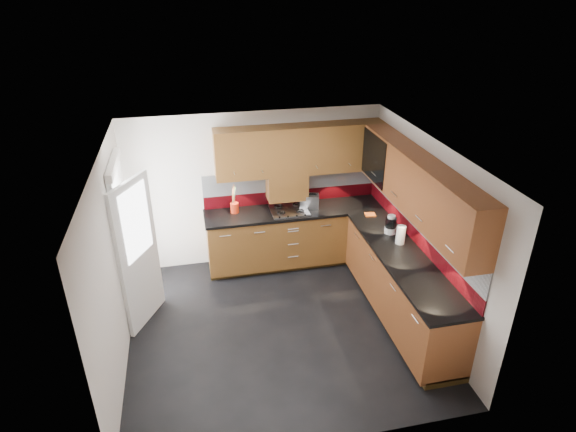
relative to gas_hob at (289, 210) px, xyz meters
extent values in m
cube|color=black|center=(-0.45, -1.47, -0.96)|extent=(4.00, 3.80, 0.02)
cube|color=white|center=(-0.45, -1.47, 1.50)|extent=(4.00, 3.80, 0.10)
cube|color=silver|center=(-0.45, 0.37, 0.25)|extent=(4.00, 0.08, 2.64)
cube|color=silver|center=(-0.45, -3.31, 0.25)|extent=(4.00, 0.08, 2.64)
cube|color=silver|center=(-2.39, -1.47, 0.25)|extent=(0.08, 3.80, 2.64)
cube|color=silver|center=(1.49, -1.47, 0.25)|extent=(0.08, 3.80, 2.64)
cube|color=brown|center=(0.10, 0.03, -0.48)|extent=(2.70, 0.60, 0.95)
cube|color=brown|center=(1.15, -1.57, -0.48)|extent=(0.60, 2.60, 0.95)
cube|color=#3D2A11|center=(0.10, 0.06, -0.90)|extent=(2.70, 0.54, 0.10)
cube|color=#3D2A11|center=(1.18, -1.57, -0.90)|extent=(0.54, 2.60, 0.10)
cube|color=black|center=(0.09, 0.02, -0.03)|extent=(2.72, 0.62, 0.04)
cube|color=black|center=(1.14, -1.59, -0.03)|extent=(0.62, 2.60, 0.04)
cube|color=maroon|center=(0.10, 0.32, 0.09)|extent=(2.70, 0.02, 0.20)
cube|color=silver|center=(0.10, 0.32, 0.36)|extent=(2.70, 0.02, 0.34)
cube|color=maroon|center=(1.44, -1.27, 0.09)|extent=(0.02, 3.20, 0.20)
cube|color=silver|center=(1.44, -1.27, 0.36)|extent=(0.02, 3.20, 0.34)
cube|color=brown|center=(0.20, 0.17, 0.89)|extent=(2.50, 0.33, 0.72)
cube|color=brown|center=(1.28, -1.43, 0.89)|extent=(0.33, 2.87, 0.72)
cube|color=silver|center=(0.05, -0.01, 0.68)|extent=(1.80, 0.01, 0.16)
cube|color=silver|center=(1.11, -1.47, 0.68)|extent=(0.01, 2.00, 0.16)
cube|color=brown|center=(0.00, 0.17, 0.33)|extent=(0.60, 0.33, 0.40)
cube|color=black|center=(1.11, -0.40, 0.89)|extent=(0.01, 0.80, 0.66)
cube|color=#FFD18C|center=(1.42, -0.40, 0.89)|extent=(0.01, 0.76, 0.64)
cube|color=black|center=(1.28, -0.40, 0.91)|extent=(0.29, 0.76, 0.01)
cylinder|color=black|center=(1.28, -0.65, 1.01)|extent=(0.07, 0.07, 0.16)
cylinder|color=black|center=(1.28, -0.50, 1.01)|extent=(0.07, 0.07, 0.16)
cylinder|color=white|center=(1.28, -0.35, 1.01)|extent=(0.07, 0.07, 0.16)
cylinder|color=black|center=(1.28, -0.20, 1.01)|extent=(0.07, 0.07, 0.16)
cube|color=white|center=(-2.31, -0.57, 0.07)|extent=(0.06, 0.95, 2.04)
cube|color=white|center=(-2.13, -0.92, 0.05)|extent=(0.42, 0.73, 1.98)
cube|color=white|center=(-2.10, -0.92, 0.50)|extent=(0.28, 0.50, 0.90)
cube|color=silver|center=(0.00, 0.01, 0.00)|extent=(0.55, 0.48, 0.02)
torus|color=black|center=(-0.14, -0.10, 0.02)|extent=(0.12, 0.12, 0.02)
torus|color=black|center=(0.14, -0.10, 0.02)|extent=(0.12, 0.12, 0.02)
torus|color=black|center=(-0.14, 0.13, 0.02)|extent=(0.12, 0.12, 0.02)
torus|color=black|center=(0.14, 0.13, 0.02)|extent=(0.12, 0.12, 0.02)
cube|color=black|center=(0.00, -0.22, 0.01)|extent=(0.42, 0.04, 0.02)
cylinder|color=red|center=(-0.81, 0.12, 0.06)|extent=(0.12, 0.12, 0.16)
cylinder|color=brown|center=(-0.81, 0.14, 0.25)|extent=(0.06, 0.03, 0.31)
cylinder|color=brown|center=(-0.80, 0.15, 0.24)|extent=(0.06, 0.02, 0.29)
cylinder|color=brown|center=(-0.82, 0.14, 0.26)|extent=(0.05, 0.04, 0.33)
cylinder|color=brown|center=(-0.79, 0.14, 0.23)|extent=(0.05, 0.04, 0.27)
cylinder|color=brown|center=(-0.82, 0.13, 0.25)|extent=(0.03, 0.06, 0.30)
cube|color=silver|center=(0.33, 0.07, 0.08)|extent=(0.32, 0.24, 0.20)
cube|color=black|center=(0.33, 0.07, 0.19)|extent=(0.22, 0.07, 0.01)
cube|color=black|center=(0.33, 0.12, 0.19)|extent=(0.22, 0.07, 0.01)
cylinder|color=white|center=(1.21, -0.96, 0.03)|extent=(0.16, 0.16, 0.09)
cylinder|color=black|center=(1.21, -0.96, 0.14)|extent=(0.15, 0.15, 0.14)
cylinder|color=white|center=(1.21, -0.96, 0.23)|extent=(0.11, 0.11, 0.04)
cylinder|color=white|center=(1.23, -1.26, 0.11)|extent=(0.14, 0.14, 0.25)
cube|color=orange|center=(1.14, -0.39, -0.01)|extent=(0.17, 0.15, 0.02)
camera|label=1|loc=(-1.39, -6.34, 3.18)|focal=30.00mm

